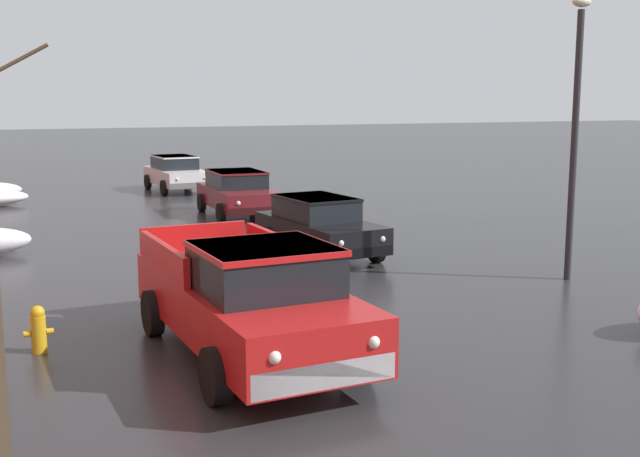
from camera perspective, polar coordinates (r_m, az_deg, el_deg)
The scene contains 6 objects.
pickup_truck_red_approaching_near_lane at distance 11.20m, azimuth -5.22°, elevation -5.10°, with size 2.29×5.34×1.76m.
sedan_black_parked_kerbside_close at distance 18.33m, azimuth -0.11°, elevation 0.24°, with size 2.05×3.95×1.42m.
sedan_maroon_parked_kerbside_mid at distance 25.04m, azimuth -6.05°, elevation 2.69°, with size 2.15×4.28×1.42m.
sedan_white_parked_far_down_block at distance 32.06m, azimuth -10.53°, elevation 4.06°, with size 2.00×4.10×1.42m.
fire_hydrant at distance 12.23m, azimuth -19.93°, elevation -6.94°, with size 0.42×0.22×0.71m.
street_lamp_post at distance 16.55m, azimuth 18.19°, elevation 7.25°, with size 0.44×0.24×5.66m.
Camera 1 is at (-5.26, -1.93, 3.70)m, focal length 43.69 mm.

